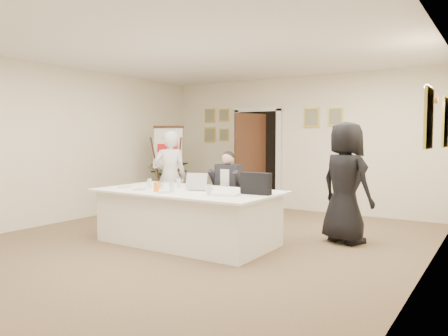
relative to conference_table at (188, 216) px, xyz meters
The scene contains 27 objects.
floor 0.42m from the conference_table, 47.85° to the left, with size 7.00×7.00×0.00m, color brown.
ceiling 2.41m from the conference_table, 47.85° to the left, with size 6.00×7.00×0.02m, color white.
wall_back 3.75m from the conference_table, 88.43° to the left, with size 6.00×0.10×2.80m, color white.
wall_left 3.07m from the conference_table, behind, with size 0.10×7.00×2.80m, color white.
wall_right 3.26m from the conference_table, ahead, with size 0.10×7.00×2.80m, color white.
doorway 3.58m from the conference_table, 102.87° to the left, with size 1.14×0.86×2.20m.
pictures_back_wall 3.93m from the conference_table, 101.08° to the left, with size 3.40×0.06×0.80m, color gold, non-canonical shape.
pictures_right_wall 3.60m from the conference_table, 23.10° to the left, with size 0.06×2.20×0.80m, color gold, non-canonical shape.
wall_sconce 3.69m from the conference_table, 23.58° to the left, with size 0.20×0.30×0.24m, color #B17C38, non-canonical shape.
conference_table is the anchor object (origin of this frame).
seated_man 1.11m from the conference_table, 90.98° to the left, with size 0.57×0.61×1.32m, color black, non-canonical shape.
flip_chart 3.05m from the conference_table, 135.16° to the left, with size 0.62×0.50×1.74m.
standing_man 1.78m from the conference_table, 138.51° to the left, with size 0.60×0.39×1.65m, color silver.
standing_woman 2.33m from the conference_table, 33.75° to the left, with size 0.86×0.56×1.76m, color black.
potted_palm 3.81m from the conference_table, 133.77° to the left, with size 1.10×0.96×1.22m, color #266421.
laptop 0.56m from the conference_table, 30.47° to the left, with size 0.31×0.34×0.28m, color #B7BABC, non-canonical shape.
laptop_bag 1.19m from the conference_table, ahead, with size 0.42×0.11×0.29m, color black.
paper_stack 0.92m from the conference_table, 14.65° to the right, with size 0.31×0.22×0.03m, color white.
plate_left 1.08m from the conference_table, 162.99° to the right, with size 0.22×0.22×0.01m, color white.
plate_mid 0.79m from the conference_table, 145.74° to the right, with size 0.20×0.20×0.01m, color white.
plate_near 0.58m from the conference_table, 97.45° to the right, with size 0.23×0.23×0.01m, color white.
glass_a 0.79m from the conference_table, behind, with size 0.06×0.06×0.14m, color silver.
glass_b 0.58m from the conference_table, 88.29° to the right, with size 0.07×0.07×0.14m, color silver.
glass_c 0.79m from the conference_table, 27.21° to the right, with size 0.07×0.07×0.14m, color silver.
glass_d 0.56m from the conference_table, 152.26° to the left, with size 0.07×0.07×0.14m, color silver.
oj_glass 0.64m from the conference_table, 123.25° to the right, with size 0.07×0.07×0.13m, color orange.
steel_jug 0.61m from the conference_table, 163.83° to the right, with size 0.09×0.09×0.11m, color silver.
Camera 1 is at (3.73, -5.07, 1.53)m, focal length 35.00 mm.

